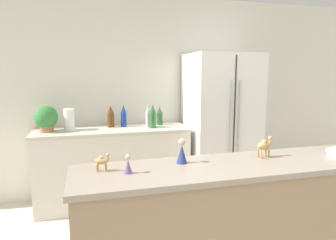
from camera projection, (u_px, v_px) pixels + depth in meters
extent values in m
cube|color=silver|center=(146.00, 96.00, 3.96)|extent=(8.00, 0.06, 2.55)
cube|color=silver|center=(114.00, 167.00, 3.65)|extent=(1.77, 0.60, 0.89)
cube|color=beige|center=(112.00, 130.00, 3.58)|extent=(1.80, 0.63, 0.03)
cube|color=white|center=(220.00, 126.00, 3.85)|extent=(0.84, 0.74, 1.82)
cube|color=black|center=(234.00, 131.00, 3.49)|extent=(0.01, 0.01, 1.75)
cylinder|color=#B2B5BA|center=(231.00, 124.00, 3.45)|extent=(0.02, 0.02, 1.00)
cylinder|color=#B2B5BA|center=(239.00, 124.00, 3.48)|extent=(0.02, 0.02, 1.00)
cube|color=#8C7256|center=(240.00, 236.00, 2.05)|extent=(2.17, 0.48, 0.96)
cube|color=gray|center=(243.00, 166.00, 1.97)|extent=(2.21, 0.52, 0.03)
cylinder|color=#9E6B47|center=(47.00, 129.00, 3.36)|extent=(0.15, 0.15, 0.07)
sphere|color=#387F3D|center=(46.00, 117.00, 3.34)|extent=(0.26, 0.26, 0.26)
cylinder|color=white|center=(69.00, 120.00, 3.43)|extent=(0.12, 0.12, 0.25)
cylinder|color=#2D6033|center=(153.00, 120.00, 3.60)|extent=(0.08, 0.08, 0.18)
cone|color=#2D6033|center=(152.00, 109.00, 3.57)|extent=(0.07, 0.07, 0.10)
cylinder|color=gold|center=(152.00, 104.00, 3.57)|extent=(0.03, 0.03, 0.01)
cylinder|color=#B2B7BC|center=(148.00, 120.00, 3.66)|extent=(0.06, 0.06, 0.17)
cone|color=#B2B7BC|center=(148.00, 109.00, 3.64)|extent=(0.06, 0.06, 0.10)
cylinder|color=gold|center=(148.00, 105.00, 3.63)|extent=(0.02, 0.02, 0.01)
cylinder|color=navy|center=(124.00, 120.00, 3.68)|extent=(0.07, 0.07, 0.17)
cone|color=navy|center=(123.00, 109.00, 3.66)|extent=(0.07, 0.07, 0.10)
cylinder|color=gold|center=(123.00, 105.00, 3.65)|extent=(0.02, 0.02, 0.01)
cylinder|color=brown|center=(111.00, 120.00, 3.65)|extent=(0.08, 0.08, 0.17)
cone|color=brown|center=(110.00, 109.00, 3.63)|extent=(0.08, 0.08, 0.10)
cylinder|color=gold|center=(110.00, 105.00, 3.62)|extent=(0.03, 0.03, 0.01)
cylinder|color=#2D6033|center=(160.00, 119.00, 3.80)|extent=(0.08, 0.08, 0.15)
cone|color=#2D6033|center=(160.00, 110.00, 3.79)|extent=(0.07, 0.07, 0.08)
cylinder|color=gold|center=(160.00, 106.00, 3.78)|extent=(0.03, 0.03, 0.01)
ellipsoid|color=tan|center=(264.00, 146.00, 2.08)|extent=(0.11, 0.07, 0.05)
sphere|color=tan|center=(264.00, 142.00, 2.08)|extent=(0.04, 0.04, 0.04)
cylinder|color=tan|center=(270.00, 141.00, 2.10)|extent=(0.02, 0.02, 0.05)
sphere|color=tan|center=(270.00, 138.00, 2.10)|extent=(0.03, 0.03, 0.03)
cylinder|color=tan|center=(266.00, 152.00, 2.12)|extent=(0.01, 0.01, 0.06)
cylinder|color=tan|center=(269.00, 154.00, 2.09)|extent=(0.01, 0.01, 0.06)
cylinder|color=tan|center=(258.00, 153.00, 2.09)|extent=(0.01, 0.01, 0.06)
cylinder|color=tan|center=(261.00, 155.00, 2.06)|extent=(0.01, 0.01, 0.06)
ellipsoid|color=tan|center=(101.00, 161.00, 1.79)|extent=(0.09, 0.06, 0.04)
sphere|color=tan|center=(101.00, 158.00, 1.79)|extent=(0.03, 0.03, 0.03)
cylinder|color=tan|center=(108.00, 158.00, 1.79)|extent=(0.01, 0.01, 0.04)
sphere|color=tan|center=(108.00, 155.00, 1.79)|extent=(0.02, 0.02, 0.02)
cylinder|color=tan|center=(106.00, 167.00, 1.81)|extent=(0.01, 0.01, 0.04)
cylinder|color=tan|center=(105.00, 168.00, 1.79)|extent=(0.01, 0.01, 0.04)
cylinder|color=tan|center=(98.00, 167.00, 1.81)|extent=(0.01, 0.01, 0.04)
cylinder|color=tan|center=(97.00, 168.00, 1.79)|extent=(0.01, 0.01, 0.04)
cone|color=navy|center=(182.00, 154.00, 1.96)|extent=(0.07, 0.07, 0.12)
sphere|color=tan|center=(182.00, 142.00, 1.94)|extent=(0.05, 0.05, 0.05)
cone|color=#6B4784|center=(128.00, 166.00, 1.76)|extent=(0.05, 0.05, 0.08)
sphere|color=tan|center=(128.00, 157.00, 1.75)|extent=(0.03, 0.03, 0.03)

